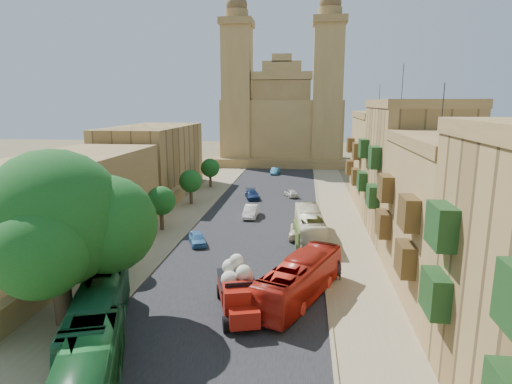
% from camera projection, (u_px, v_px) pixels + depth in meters
% --- Properties ---
extents(ground, '(260.00, 260.00, 0.00)m').
position_uv_depth(ground, '(198.00, 372.00, 21.82)').
color(ground, brown).
extents(road_surface, '(14.00, 140.00, 0.01)m').
position_uv_depth(road_surface, '(260.00, 218.00, 50.98)').
color(road_surface, black).
rests_on(road_surface, ground).
extents(sidewalk_east, '(5.00, 140.00, 0.01)m').
position_uv_depth(sidewalk_east, '(341.00, 220.00, 49.91)').
color(sidewalk_east, '#8B7A5B').
rests_on(sidewalk_east, ground).
extents(sidewalk_west, '(5.00, 140.00, 0.01)m').
position_uv_depth(sidewalk_west, '(182.00, 215.00, 52.05)').
color(sidewalk_west, '#8B7A5B').
rests_on(sidewalk_west, ground).
extents(kerb_east, '(0.25, 140.00, 0.12)m').
position_uv_depth(kerb_east, '(319.00, 219.00, 50.18)').
color(kerb_east, '#8B7A5B').
rests_on(kerb_east, ground).
extents(kerb_west, '(0.25, 140.00, 0.12)m').
position_uv_depth(kerb_west, '(202.00, 216.00, 51.76)').
color(kerb_west, '#8B7A5B').
rests_on(kerb_west, ground).
extents(townhouse_b, '(9.00, 14.00, 14.90)m').
position_uv_depth(townhouse_b, '(460.00, 218.00, 29.56)').
color(townhouse_b, olive).
rests_on(townhouse_b, ground).
extents(townhouse_c, '(9.00, 14.00, 17.40)m').
position_uv_depth(townhouse_c, '(412.00, 169.00, 42.91)').
color(townhouse_c, '#9E7C48').
rests_on(townhouse_c, ground).
extents(townhouse_d, '(9.00, 14.00, 15.90)m').
position_uv_depth(townhouse_d, '(387.00, 159.00, 56.67)').
color(townhouse_d, olive).
rests_on(townhouse_d, ground).
extents(west_wall, '(1.00, 40.00, 1.80)m').
position_uv_depth(west_wall, '(124.00, 232.00, 42.49)').
color(west_wall, olive).
rests_on(west_wall, ground).
extents(west_building_low, '(10.00, 28.00, 8.40)m').
position_uv_depth(west_building_low, '(58.00, 203.00, 40.48)').
color(west_building_low, olive).
rests_on(west_building_low, ground).
extents(west_building_mid, '(10.00, 22.00, 10.00)m').
position_uv_depth(west_building_mid, '(153.00, 159.00, 65.59)').
color(west_building_mid, '#9E7C48').
rests_on(west_building_mid, ground).
extents(church, '(28.00, 22.50, 36.30)m').
position_uv_depth(church, '(283.00, 120.00, 96.28)').
color(church, olive).
rests_on(church, ground).
extents(ficus_tree, '(10.92, 10.04, 10.92)m').
position_uv_depth(ficus_tree, '(57.00, 223.00, 25.45)').
color(ficus_tree, '#3C2D1E').
rests_on(ficus_tree, ground).
extents(street_tree_a, '(3.07, 3.07, 4.72)m').
position_uv_depth(street_tree_a, '(111.00, 235.00, 33.96)').
color(street_tree_a, '#3C2D1E').
rests_on(street_tree_a, ground).
extents(street_tree_b, '(3.11, 3.11, 4.77)m').
position_uv_depth(street_tree_b, '(161.00, 201.00, 45.62)').
color(street_tree_b, '#3C2D1E').
rests_on(street_tree_b, ground).
extents(street_tree_c, '(3.06, 3.06, 4.70)m').
position_uv_depth(street_tree_c, '(191.00, 181.00, 57.30)').
color(street_tree_c, '#3C2D1E').
rests_on(street_tree_c, ground).
extents(street_tree_d, '(3.04, 3.04, 4.67)m').
position_uv_depth(street_tree_d, '(210.00, 168.00, 68.97)').
color(street_tree_d, '#3C2D1E').
rests_on(street_tree_d, ground).
extents(red_truck, '(3.94, 6.62, 3.66)m').
position_uv_depth(red_truck, '(239.00, 289.00, 27.83)').
color(red_truck, maroon).
rests_on(red_truck, ground).
extents(olive_pickup, '(2.78, 5.21, 2.06)m').
position_uv_depth(olive_pickup, '(307.00, 237.00, 40.63)').
color(olive_pickup, '#435B22').
rests_on(olive_pickup, ground).
extents(bus_green_north, '(5.73, 11.08, 3.02)m').
position_uv_depth(bus_green_north, '(98.00, 314.00, 24.73)').
color(bus_green_north, '#185B34').
rests_on(bus_green_north, ground).
extents(bus_red_east, '(6.43, 10.67, 2.94)m').
position_uv_depth(bus_red_east, '(300.00, 279.00, 29.68)').
color(bus_red_east, red).
rests_on(bus_red_east, ground).
extents(bus_cream_east, '(3.20, 10.64, 2.92)m').
position_uv_depth(bus_cream_east, '(309.00, 225.00, 42.88)').
color(bus_cream_east, '#F6EEC7').
rests_on(bus_cream_east, ground).
extents(car_blue_a, '(2.62, 3.81, 1.21)m').
position_uv_depth(car_blue_a, '(197.00, 238.00, 41.38)').
color(car_blue_a, '#4584BB').
rests_on(car_blue_a, ground).
extents(car_white_a, '(1.57, 4.31, 1.41)m').
position_uv_depth(car_white_a, '(251.00, 211.00, 51.24)').
color(car_white_a, white).
rests_on(car_white_a, ground).
extents(car_cream, '(2.44, 5.13, 1.42)m').
position_uv_depth(car_cream, '(301.00, 230.00, 43.71)').
color(car_cream, '#FFE3C6').
rests_on(car_cream, ground).
extents(car_dkblue, '(2.76, 4.59, 1.25)m').
position_uv_depth(car_dkblue, '(252.00, 194.00, 60.98)').
color(car_dkblue, navy).
rests_on(car_dkblue, ground).
extents(car_white_b, '(2.53, 3.59, 1.14)m').
position_uv_depth(car_white_b, '(291.00, 193.00, 62.26)').
color(car_white_b, silver).
rests_on(car_white_b, ground).
extents(car_blue_b, '(1.74, 3.90, 1.24)m').
position_uv_depth(car_blue_b, '(275.00, 171.00, 81.95)').
color(car_blue_b, teal).
rests_on(car_blue_b, ground).
extents(pedestrian_a, '(0.66, 0.51, 1.63)m').
position_uv_depth(pedestrian_a, '(338.00, 270.00, 33.03)').
color(pedestrian_a, black).
rests_on(pedestrian_a, ground).
extents(pedestrian_c, '(0.49, 0.91, 1.48)m').
position_uv_depth(pedestrian_c, '(332.00, 268.00, 33.64)').
color(pedestrian_c, '#2C2C2E').
rests_on(pedestrian_c, ground).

